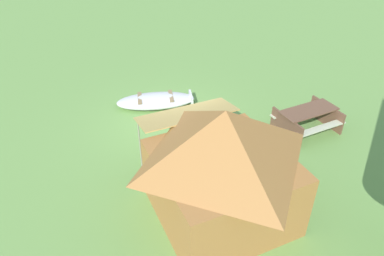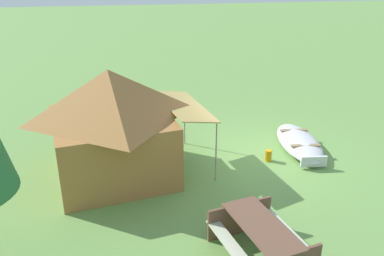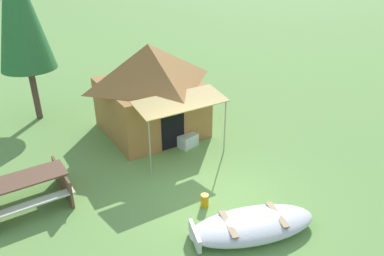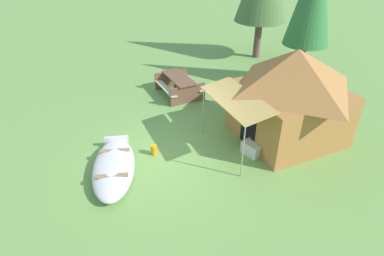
{
  "view_description": "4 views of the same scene",
  "coord_description": "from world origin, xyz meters",
  "px_view_note": "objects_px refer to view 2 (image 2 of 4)",
  "views": [
    {
      "loc": [
        1.66,
        9.87,
        6.63
      ],
      "look_at": [
        -0.27,
        1.67,
        0.99
      ],
      "focal_mm": 33.62,
      "sensor_mm": 36.0,
      "label": 1
    },
    {
      "loc": [
        -10.37,
        3.53,
        5.5
      ],
      "look_at": [
        0.35,
        1.81,
        0.9
      ],
      "focal_mm": 38.5,
      "sensor_mm": 36.0,
      "label": 2
    },
    {
      "loc": [
        -3.03,
        -6.79,
        5.61
      ],
      "look_at": [
        -0.01,
        1.29,
        1.29
      ],
      "focal_mm": 34.52,
      "sensor_mm": 36.0,
      "label": 3
    },
    {
      "loc": [
        7.62,
        -0.9,
        5.8
      ],
      "look_at": [
        0.27,
        0.74,
        1.14
      ],
      "focal_mm": 30.04,
      "sensor_mm": 36.0,
      "label": 4
    }
  ],
  "objects_px": {
    "cooler_box": "(166,152)",
    "fuel_can": "(268,156)",
    "canvas_cabin_tent": "(112,123)",
    "beached_rowboat": "(299,142)",
    "picnic_table": "(261,237)"
  },
  "relations": [
    {
      "from": "cooler_box",
      "to": "fuel_can",
      "type": "height_order",
      "value": "cooler_box"
    },
    {
      "from": "canvas_cabin_tent",
      "to": "cooler_box",
      "type": "xyz_separation_m",
      "value": [
        0.75,
        -1.43,
        -1.32
      ]
    },
    {
      "from": "beached_rowboat",
      "to": "cooler_box",
      "type": "height_order",
      "value": "beached_rowboat"
    },
    {
      "from": "beached_rowboat",
      "to": "canvas_cabin_tent",
      "type": "xyz_separation_m",
      "value": [
        -0.74,
        5.51,
        1.3
      ]
    },
    {
      "from": "beached_rowboat",
      "to": "picnic_table",
      "type": "xyz_separation_m",
      "value": [
        -4.53,
        2.7,
        0.27
      ]
    },
    {
      "from": "fuel_can",
      "to": "cooler_box",
      "type": "bearing_deg",
      "value": 77.89
    },
    {
      "from": "picnic_table",
      "to": "canvas_cabin_tent",
      "type": "bearing_deg",
      "value": 36.6
    },
    {
      "from": "picnic_table",
      "to": "beached_rowboat",
      "type": "bearing_deg",
      "value": -30.76
    },
    {
      "from": "cooler_box",
      "to": "picnic_table",
      "type": "bearing_deg",
      "value": -163.07
    },
    {
      "from": "picnic_table",
      "to": "fuel_can",
      "type": "bearing_deg",
      "value": -21.11
    },
    {
      "from": "fuel_can",
      "to": "beached_rowboat",
      "type": "bearing_deg",
      "value": -62.54
    },
    {
      "from": "canvas_cabin_tent",
      "to": "fuel_can",
      "type": "bearing_deg",
      "value": -88.32
    },
    {
      "from": "cooler_box",
      "to": "fuel_can",
      "type": "distance_m",
      "value": 2.96
    },
    {
      "from": "canvas_cabin_tent",
      "to": "fuel_can",
      "type": "distance_m",
      "value": 4.53
    },
    {
      "from": "canvas_cabin_tent",
      "to": "cooler_box",
      "type": "relative_size",
      "value": 7.67
    }
  ]
}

